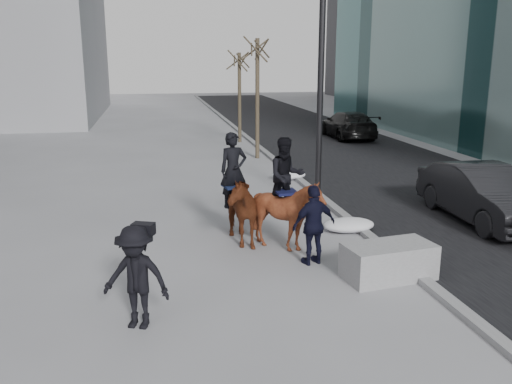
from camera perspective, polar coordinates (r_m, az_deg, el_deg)
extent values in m
plane|color=gray|center=(11.24, 1.17, -8.90)|extent=(120.00, 120.00, 0.00)
cube|color=black|center=(22.55, 13.37, 2.41)|extent=(8.00, 90.00, 0.01)
cube|color=gray|center=(21.23, 3.47, 2.21)|extent=(0.25, 90.00, 0.12)
cube|color=#949396|center=(11.36, 13.78, -7.11)|extent=(1.92, 1.15, 0.72)
imported|color=black|center=(15.94, 22.81, -0.19)|extent=(1.73, 4.73, 1.55)
imported|color=black|center=(30.87, 9.61, 7.01)|extent=(2.16, 5.17, 1.49)
imported|color=#4B230F|center=(13.02, -2.26, -1.64)|extent=(1.26, 2.18, 1.74)
imported|color=black|center=(12.96, -2.39, 2.29)|extent=(0.72, 0.54, 1.82)
cube|color=#0E1736|center=(13.04, -2.38, 0.65)|extent=(0.56, 0.63, 0.06)
imported|color=#4C1B0F|center=(12.54, 3.29, -2.33)|extent=(1.44, 1.60, 1.71)
imported|color=black|center=(12.46, 3.18, 1.69)|extent=(0.89, 0.71, 1.79)
cube|color=black|center=(12.55, 3.16, 0.01)|extent=(0.50, 0.58, 0.06)
imported|color=black|center=(11.71, 6.11, -3.47)|extent=(1.10, 0.68, 1.75)
cylinder|color=#C95C0B|center=(12.12, 5.17, -1.49)|extent=(0.04, 0.18, 0.07)
imported|color=black|center=(9.16, -12.51, -8.78)|extent=(1.30, 1.03, 1.75)
cube|color=black|center=(9.14, -11.78, -3.83)|extent=(0.42, 0.34, 0.20)
cylinder|color=black|center=(15.83, 6.90, 14.33)|extent=(0.18, 0.18, 9.00)
ellipsoid|color=white|center=(20.03, 3.46, 1.80)|extent=(1.27, 0.80, 0.32)
ellipsoid|color=white|center=(14.21, 9.74, -3.44)|extent=(1.34, 0.85, 0.34)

